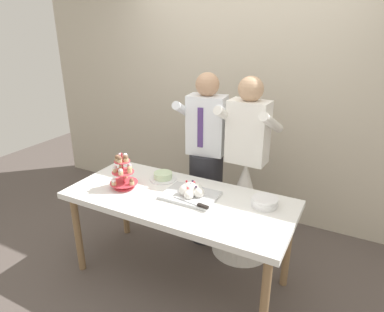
{
  "coord_description": "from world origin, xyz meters",
  "views": [
    {
      "loc": [
        1.19,
        -2.04,
        2.05
      ],
      "look_at": [
        0.04,
        0.15,
        1.07
      ],
      "focal_mm": 31.66,
      "sensor_mm": 36.0,
      "label": 1
    }
  ],
  "objects": [
    {
      "name": "person_bride",
      "position": [
        0.34,
        0.6,
        0.58
      ],
      "size": [
        0.56,
        0.56,
        1.66
      ],
      "color": "white",
      "rests_on": "ground_plane"
    },
    {
      "name": "main_cake_tray",
      "position": [
        0.09,
        0.04,
        0.81
      ],
      "size": [
        0.43,
        0.31,
        0.13
      ],
      "color": "silver",
      "rests_on": "dessert_table"
    },
    {
      "name": "cupcake_stand",
      "position": [
        -0.48,
        -0.07,
        0.91
      ],
      "size": [
        0.23,
        0.23,
        0.31
      ],
      "color": "#D83F4C",
      "rests_on": "dessert_table"
    },
    {
      "name": "rear_wall",
      "position": [
        0.0,
        1.38,
        1.45
      ],
      "size": [
        5.2,
        0.1,
        2.9
      ],
      "primitive_type": "cube",
      "color": "beige",
      "rests_on": "ground_plane"
    },
    {
      "name": "ground_plane",
      "position": [
        0.0,
        0.0,
        0.0
      ],
      "size": [
        8.0,
        8.0,
        0.0
      ],
      "primitive_type": "plane",
      "color": "#564C47"
    },
    {
      "name": "dessert_table",
      "position": [
        0.0,
        0.0,
        0.7
      ],
      "size": [
        1.8,
        0.8,
        0.78
      ],
      "color": "white",
      "rests_on": "ground_plane"
    },
    {
      "name": "round_cake",
      "position": [
        -0.28,
        0.22,
        0.8
      ],
      "size": [
        0.24,
        0.24,
        0.06
      ],
      "color": "white",
      "rests_on": "dessert_table"
    },
    {
      "name": "person_groom",
      "position": [
        -0.06,
        0.63,
        0.75
      ],
      "size": [
        0.51,
        0.54,
        1.66
      ],
      "color": "#232328",
      "rests_on": "ground_plane"
    },
    {
      "name": "plate_stack",
      "position": [
        0.64,
        0.18,
        0.81
      ],
      "size": [
        0.2,
        0.2,
        0.07
      ],
      "color": "white",
      "rests_on": "dessert_table"
    }
  ]
}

